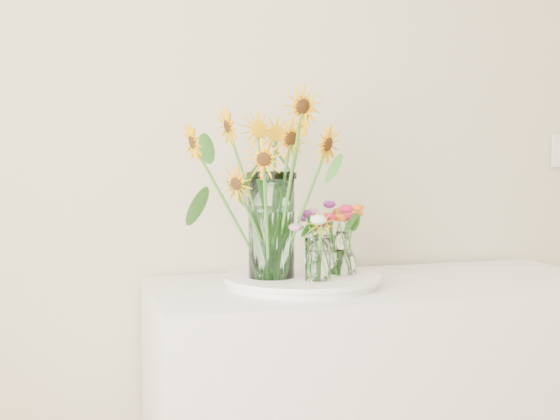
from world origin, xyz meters
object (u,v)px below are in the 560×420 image
object	(u,v)px
small_vase_a	(318,260)
tray	(302,281)
mason_jar	(271,225)
small_vase_c	(324,254)
small_vase_b	(341,254)

from	to	relation	value
small_vase_a	tray	bearing A→B (deg)	102.25
mason_jar	small_vase_a	bearing A→B (deg)	-35.87
tray	mason_jar	bearing A→B (deg)	-177.11
small_vase_a	small_vase_c	xyz separation A→B (m)	(0.07, 0.15, -0.00)
small_vase_b	small_vase_c	size ratio (longest dim) A/B	1.15
tray	small_vase_a	distance (m)	0.11
small_vase_a	small_vase_b	size ratio (longest dim) A/B	0.94
small_vase_a	small_vase_c	distance (m)	0.17
small_vase_c	mason_jar	bearing A→B (deg)	-159.20
tray	small_vase_a	world-z (taller)	small_vase_a
small_vase_b	small_vase_c	distance (m)	0.08
tray	mason_jar	distance (m)	0.19
mason_jar	small_vase_b	size ratio (longest dim) A/B	2.35
small_vase_a	small_vase_c	size ratio (longest dim) A/B	1.08
tray	small_vase_a	xyz separation A→B (m)	(0.02, -0.09, 0.07)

